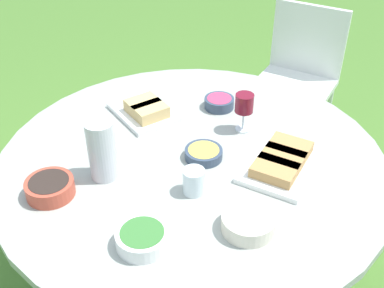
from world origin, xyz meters
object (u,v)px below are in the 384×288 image
water_pitcher (102,150)px  chair_near_right (299,70)px  wine_glass (244,105)px  dining_table (192,177)px

water_pitcher → chair_near_right: bearing=-91.0°
water_pitcher → wine_glass: 0.60m
wine_glass → dining_table: bearing=78.2°
water_pitcher → wine_glass: (-0.24, -0.55, 0.01)m
dining_table → chair_near_right: chair_near_right is taller
chair_near_right → water_pitcher: bearing=89.0°
dining_table → chair_near_right: bearing=-83.0°
chair_near_right → wine_glass: wine_glass is taller
chair_near_right → water_pitcher: water_pitcher is taller
chair_near_right → water_pitcher: (0.03, 1.56, 0.32)m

